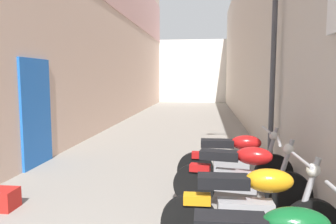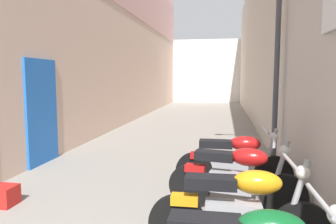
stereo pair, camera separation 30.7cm
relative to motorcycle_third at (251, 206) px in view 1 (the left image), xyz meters
name	(u,v)px [view 1 (the left image)]	position (x,y,z in m)	size (l,w,h in m)	color
ground_plane	(173,134)	(-1.51, 6.77, -0.50)	(39.00, 39.00, 0.00)	gray
building_left	(110,21)	(-4.14, 8.72, 3.46)	(0.45, 23.00, 7.85)	beige
building_right	(252,39)	(1.14, 8.77, 2.70)	(0.45, 23.00, 6.40)	beige
building_far_end	(193,71)	(-1.51, 21.27, 1.79)	(7.89, 2.00, 4.58)	silver
motorcycle_third	(251,206)	(0.00, 0.00, 0.00)	(1.85, 0.58, 1.04)	black
motorcycle_fourth	(240,175)	(0.00, 1.05, 0.00)	(1.84, 0.58, 1.04)	black
motorcycle_fifth	(235,159)	(0.00, 1.89, 0.00)	(1.85, 0.58, 1.04)	black
plastic_crate	(0,199)	(-3.30, 0.72, -0.36)	(0.44, 0.32, 0.28)	red
street_lamp	(269,36)	(0.70, 3.11, 2.10)	(0.79, 0.18, 4.41)	#47474C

